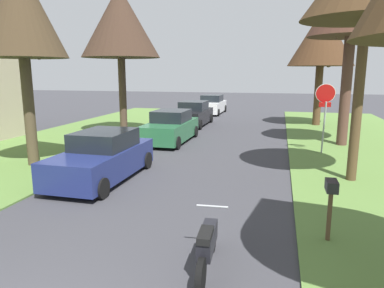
% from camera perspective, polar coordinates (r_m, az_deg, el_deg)
% --- Properties ---
extents(stop_sign_far, '(0.81, 0.58, 2.94)m').
position_cam_1_polar(stop_sign_far, '(15.97, 20.49, 6.10)').
color(stop_sign_far, '#9EA0A5').
rests_on(stop_sign_far, grass_verge_right).
extents(street_tree_right_mid_b, '(3.80, 3.80, 8.16)m').
position_cam_1_polar(street_tree_right_mid_b, '(18.41, 24.38, 20.05)').
color(street_tree_right_mid_b, '#51352B').
rests_on(street_tree_right_mid_b, grass_verge_right).
extents(street_tree_right_far, '(4.10, 4.10, 7.35)m').
position_cam_1_polar(street_tree_right_far, '(24.79, 20.05, 15.63)').
color(street_tree_right_far, '#513723').
rests_on(street_tree_right_far, grass_verge_right).
extents(street_tree_left_mid_a, '(3.05, 3.05, 7.25)m').
position_cam_1_polar(street_tree_left_mid_a, '(14.42, -25.79, 18.72)').
color(street_tree_left_mid_a, '#4A3D2A').
rests_on(street_tree_left_mid_a, grass_verge_left).
extents(street_tree_left_mid_b, '(4.21, 4.21, 7.87)m').
position_cam_1_polar(street_tree_left_mid_b, '(20.36, -11.45, 18.46)').
color(street_tree_left_mid_b, '#463429').
rests_on(street_tree_left_mid_b, grass_verge_left).
extents(parked_sedan_navy, '(2.01, 4.43, 1.57)m').
position_cam_1_polar(parked_sedan_navy, '(11.92, -14.09, -2.12)').
color(parked_sedan_navy, navy).
rests_on(parked_sedan_navy, ground).
extents(parked_sedan_green, '(2.01, 4.43, 1.57)m').
position_cam_1_polar(parked_sedan_green, '(17.94, -3.46, 2.65)').
color(parked_sedan_green, '#28663D').
rests_on(parked_sedan_green, ground).
extents(parked_sedan_black, '(2.01, 4.43, 1.57)m').
position_cam_1_polar(parked_sedan_black, '(23.60, 0.16, 4.76)').
color(parked_sedan_black, black).
rests_on(parked_sedan_black, ground).
extents(parked_sedan_white, '(2.01, 4.43, 1.57)m').
position_cam_1_polar(parked_sedan_white, '(30.45, 3.15, 6.23)').
color(parked_sedan_white, white).
rests_on(parked_sedan_white, ground).
extents(parked_motorcycle, '(0.60, 2.05, 0.97)m').
position_cam_1_polar(parked_motorcycle, '(6.45, 2.45, -15.83)').
color(parked_motorcycle, black).
rests_on(parked_motorcycle, ground).
extents(curbside_mailbox, '(0.22, 0.44, 1.27)m').
position_cam_1_polar(curbside_mailbox, '(7.74, 21.35, -7.32)').
color(curbside_mailbox, brown).
rests_on(curbside_mailbox, grass_verge_right).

